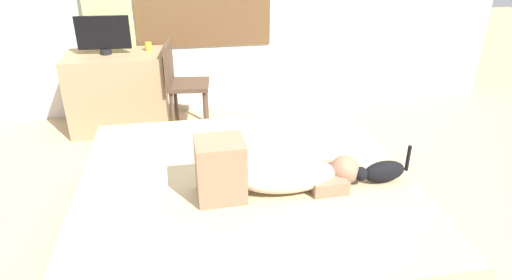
# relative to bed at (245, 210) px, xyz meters

# --- Properties ---
(ground_plane) EXTENTS (16.00, 16.00, 0.00)m
(ground_plane) POSITION_rel_bed_xyz_m (-0.09, -0.01, -0.22)
(ground_plane) COLOR tan
(bed) EXTENTS (2.01, 1.95, 0.45)m
(bed) POSITION_rel_bed_xyz_m (0.00, 0.00, 0.00)
(bed) COLOR #38383D
(bed) RESTS_ON ground
(person_lying) EXTENTS (0.94, 0.29, 0.34)m
(person_lying) POSITION_rel_bed_xyz_m (0.12, -0.16, 0.34)
(person_lying) COLOR #CCB299
(person_lying) RESTS_ON bed
(cat) EXTENTS (0.36, 0.14, 0.21)m
(cat) POSITION_rel_bed_xyz_m (0.78, -0.17, 0.30)
(cat) COLOR black
(cat) RESTS_ON bed
(desk) EXTENTS (0.90, 0.56, 0.74)m
(desk) POSITION_rel_bed_xyz_m (-0.95, 1.95, 0.15)
(desk) COLOR #997A56
(desk) RESTS_ON ground
(tv_monitor) EXTENTS (0.48, 0.10, 0.35)m
(tv_monitor) POSITION_rel_bed_xyz_m (-1.02, 1.95, 0.70)
(tv_monitor) COLOR black
(tv_monitor) RESTS_ON desk
(cup) EXTENTS (0.06, 0.06, 0.08)m
(cup) POSITION_rel_bed_xyz_m (-0.63, 2.02, 0.56)
(cup) COLOR gold
(cup) RESTS_ON desk
(chair_by_desk) EXTENTS (0.42, 0.42, 0.86)m
(chair_by_desk) POSITION_rel_bed_xyz_m (-0.35, 1.78, 0.29)
(chair_by_desk) COLOR #4C3828
(chair_by_desk) RESTS_ON ground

